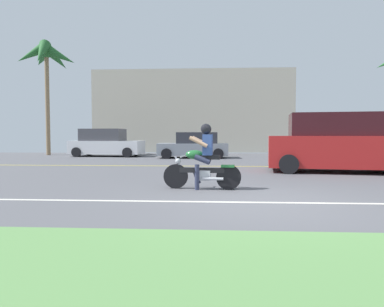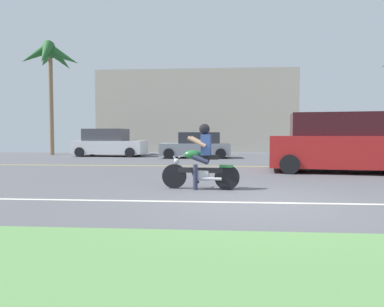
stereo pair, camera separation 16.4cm
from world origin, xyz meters
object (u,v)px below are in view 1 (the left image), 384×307
Objects in this scene: motorcyclist at (203,162)px; parked_car_1 at (194,146)px; suv_nearby at (338,144)px; palm_tree_1 at (47,60)px; parked_car_0 at (106,144)px.

motorcyclist is 0.47× the size of parked_car_1.
parked_car_1 is at bearing 126.65° from suv_nearby.
parked_car_1 is (-0.83, 11.31, 0.02)m from motorcyclist.
suv_nearby is at bearing -53.35° from parked_car_1.
parked_car_1 is at bearing -13.08° from palm_tree_1.
suv_nearby reaches higher than parked_car_1.
suv_nearby is (4.52, 4.13, 0.33)m from motorcyclist.
palm_tree_1 reaches higher than suv_nearby.
suv_nearby reaches higher than parked_car_0.
suv_nearby is at bearing -32.46° from palm_tree_1.
parked_car_0 is at bearing 168.71° from parked_car_1.
motorcyclist is at bearing -137.58° from suv_nearby.
parked_car_0 is (-10.67, 8.25, -0.21)m from suv_nearby.
parked_car_0 is 6.71m from palm_tree_1.
parked_car_0 reaches higher than parked_car_1.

